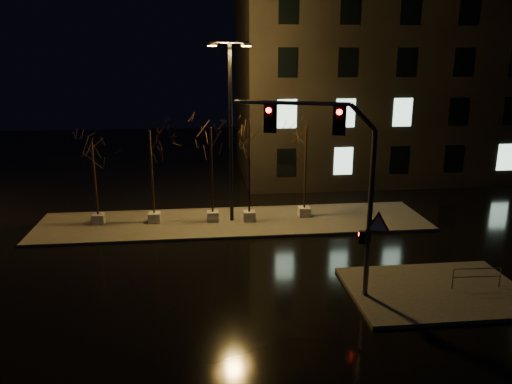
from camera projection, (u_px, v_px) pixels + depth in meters
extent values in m
plane|color=black|center=(243.00, 266.00, 22.69)|extent=(90.00, 90.00, 0.00)
cube|color=#44423D|center=(234.00, 222.00, 28.42)|extent=(22.00, 5.00, 0.15)
cube|color=#44423D|center=(436.00, 291.00, 20.13)|extent=(7.00, 5.00, 0.15)
cube|color=black|center=(399.00, 78.00, 39.46)|extent=(25.00, 12.00, 15.00)
cube|color=beige|center=(98.00, 219.00, 27.88)|extent=(0.65, 0.65, 0.55)
cylinder|color=black|center=(95.00, 179.00, 27.26)|extent=(0.11, 0.11, 4.08)
cube|color=beige|center=(154.00, 217.00, 28.12)|extent=(0.65, 0.65, 0.55)
cylinder|color=black|center=(152.00, 172.00, 27.43)|extent=(0.11, 0.11, 4.68)
cube|color=beige|center=(213.00, 216.00, 28.35)|extent=(0.65, 0.65, 0.55)
cylinder|color=black|center=(212.00, 170.00, 27.64)|extent=(0.11, 0.11, 4.78)
cube|color=beige|center=(249.00, 216.00, 28.37)|extent=(0.65, 0.65, 0.55)
cylinder|color=black|center=(249.00, 166.00, 27.60)|extent=(0.11, 0.11, 5.26)
cube|color=beige|center=(304.00, 212.00, 29.14)|extent=(0.65, 0.65, 0.55)
cylinder|color=black|center=(305.00, 168.00, 28.45)|extent=(0.11, 0.11, 4.67)
cylinder|color=#55575C|center=(370.00, 216.00, 18.82)|extent=(0.20, 0.20, 6.50)
cylinder|color=#55575C|center=(291.00, 103.00, 18.38)|extent=(4.14, 1.58, 0.15)
cube|color=black|center=(339.00, 121.00, 18.15)|extent=(0.39, 0.33, 0.98)
cube|color=black|center=(269.00, 119.00, 18.72)|extent=(0.39, 0.33, 0.98)
cube|color=black|center=(362.00, 237.00, 19.10)|extent=(0.29, 0.26, 0.49)
cone|color=red|center=(378.00, 225.00, 18.78)|extent=(1.07, 0.41, 1.13)
sphere|color=#FF0C07|center=(376.00, 113.00, 17.79)|extent=(0.20, 0.20, 0.20)
cylinder|color=black|center=(231.00, 135.00, 27.26)|extent=(0.20, 0.20, 9.76)
cylinder|color=black|center=(230.00, 42.00, 25.96)|extent=(2.05, 0.82, 0.10)
cube|color=#FFA232|center=(212.00, 45.00, 25.59)|extent=(0.55, 0.42, 0.20)
cube|color=#FFA232|center=(246.00, 45.00, 26.42)|extent=(0.55, 0.42, 0.20)
cylinder|color=#55575C|center=(453.00, 279.00, 20.05)|extent=(0.04, 0.04, 0.80)
cylinder|color=#55575C|center=(500.00, 278.00, 20.18)|extent=(0.04, 0.04, 0.80)
cylinder|color=#55575C|center=(478.00, 269.00, 20.00)|extent=(1.96, 0.13, 0.04)
cylinder|color=#55575C|center=(477.00, 277.00, 20.09)|extent=(1.96, 0.13, 0.04)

